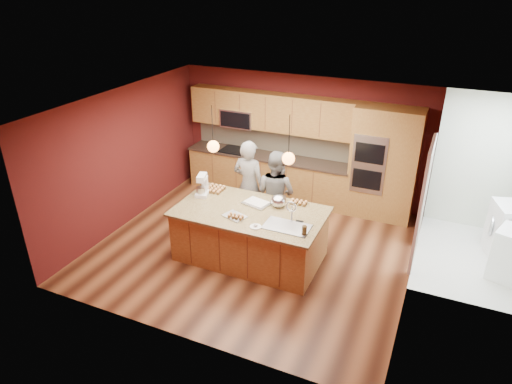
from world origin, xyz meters
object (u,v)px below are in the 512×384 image
at_px(person_right, 276,194).
at_px(stand_mixer, 202,186).
at_px(person_left, 249,186).
at_px(mixing_bowl, 279,201).
at_px(island, 251,234).

distance_m(person_right, stand_mixer, 1.39).
bearing_deg(person_right, person_left, 15.99).
bearing_deg(mixing_bowl, person_left, 143.59).
bearing_deg(mixing_bowl, island, -137.78).
relative_size(island, person_left, 1.40).
bearing_deg(mixing_bowl, person_right, 115.21).
distance_m(person_left, stand_mixer, 0.98).
bearing_deg(person_left, stand_mixer, 58.22).
bearing_deg(stand_mixer, person_right, 18.06).
height_order(island, person_right, person_right).
bearing_deg(person_left, person_right, -174.83).
relative_size(island, mixing_bowl, 9.40).
relative_size(island, stand_mixer, 6.36).
xyz_separation_m(stand_mixer, mixing_bowl, (1.43, 0.14, -0.06)).
xyz_separation_m(island, person_right, (0.08, 0.97, 0.37)).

